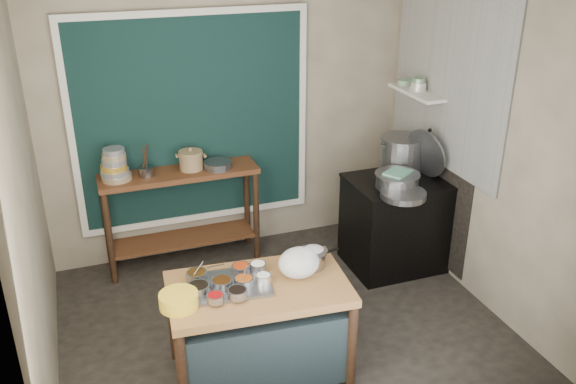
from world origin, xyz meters
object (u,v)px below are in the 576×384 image
object	(u,v)px
prep_table	(259,330)
utensil_cup	(147,171)
stove_block	(397,224)
saucepan	(312,259)
ceramic_crock	(191,161)
back_counter	(182,218)
condiment_tray	(229,285)
yellow_basin	(179,300)
steamer	(397,180)
stock_pot	(401,154)

from	to	relation	value
prep_table	utensil_cup	size ratio (longest dim) A/B	8.42
stove_block	saucepan	distance (m)	1.60
prep_table	ceramic_crock	size ratio (longest dim) A/B	5.38
back_counter	condiment_tray	xyz separation A→B (m)	(0.02, -1.72, 0.29)
prep_table	utensil_cup	bearing A→B (deg)	110.47
condiment_tray	utensil_cup	bearing A→B (deg)	100.08
yellow_basin	steamer	xyz separation A→B (m)	(2.14, 0.97, 0.15)
utensil_cup	steamer	distance (m)	2.24
condiment_tray	saucepan	world-z (taller)	saucepan
steamer	condiment_tray	bearing A→B (deg)	-154.21
stock_pot	stove_block	bearing A→B (deg)	-117.69
prep_table	stock_pot	xyz separation A→B (m)	(1.80, 1.26, 0.67)
back_counter	condiment_tray	bearing A→B (deg)	-89.45
condiment_tray	ceramic_crock	size ratio (longest dim) A/B	2.40
ceramic_crock	stock_pot	distance (m)	1.96
condiment_tray	yellow_basin	distance (m)	0.39
saucepan	ceramic_crock	world-z (taller)	ceramic_crock
back_counter	stove_block	xyz separation A→B (m)	(1.90, -0.73, -0.05)
prep_table	stove_block	world-z (taller)	stove_block
prep_table	back_counter	size ratio (longest dim) A/B	0.86
prep_table	yellow_basin	bearing A→B (deg)	-168.55
utensil_cup	stock_pot	distance (m)	2.36
saucepan	steamer	xyz separation A→B (m)	(1.13, 0.80, 0.14)
saucepan	utensil_cup	size ratio (longest dim) A/B	1.50
yellow_basin	ceramic_crock	size ratio (longest dim) A/B	1.11
ceramic_crock	stock_pot	size ratio (longest dim) A/B	0.55
condiment_tray	utensil_cup	size ratio (longest dim) A/B	3.76
condiment_tray	steamer	world-z (taller)	steamer
stock_pot	prep_table	bearing A→B (deg)	-145.14
utensil_cup	ceramic_crock	distance (m)	0.41
prep_table	back_counter	world-z (taller)	back_counter
prep_table	condiment_tray	xyz separation A→B (m)	(-0.19, 0.05, 0.39)
utensil_cup	stove_block	bearing A→B (deg)	-18.22
back_counter	steamer	bearing A→B (deg)	-25.82
ceramic_crock	steamer	xyz separation A→B (m)	(1.66, -0.88, -0.08)
back_counter	saucepan	distance (m)	1.81
ceramic_crock	utensil_cup	bearing A→B (deg)	-177.04
prep_table	steamer	xyz separation A→B (m)	(1.58, 0.91, 0.57)
yellow_basin	ceramic_crock	bearing A→B (deg)	75.61
saucepan	utensil_cup	distance (m)	1.91
back_counter	yellow_basin	size ratio (longest dim) A/B	5.64
saucepan	steamer	world-z (taller)	steamer
saucepan	stock_pot	world-z (taller)	stock_pot
back_counter	prep_table	bearing A→B (deg)	-83.25
steamer	yellow_basin	bearing A→B (deg)	-155.50
yellow_basin	saucepan	world-z (taller)	saucepan
yellow_basin	stock_pot	xyz separation A→B (m)	(2.36, 1.32, 0.25)
back_counter	ceramic_crock	distance (m)	0.57
prep_table	saucepan	size ratio (longest dim) A/B	5.62
back_counter	saucepan	world-z (taller)	back_counter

